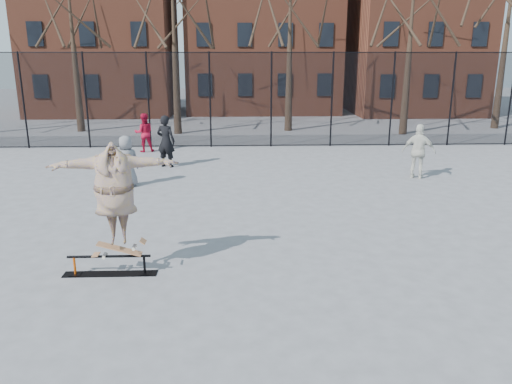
{
  "coord_description": "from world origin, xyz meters",
  "views": [
    {
      "loc": [
        -0.24,
        -8.45,
        3.94
      ],
      "look_at": [
        0.12,
        1.5,
        1.16
      ],
      "focal_mm": 35.0,
      "sensor_mm": 36.0,
      "label": 1
    }
  ],
  "objects_px": {
    "bystander_red": "(144,133)",
    "bystander_grey": "(127,161)",
    "skateboard": "(120,252)",
    "bystander_black": "(166,141)",
    "bystander_white": "(419,152)",
    "skate_rail": "(110,267)",
    "skater": "(116,201)"
  },
  "relations": [
    {
      "from": "bystander_red",
      "to": "bystander_grey",
      "type": "bearing_deg",
      "value": 80.73
    },
    {
      "from": "skateboard",
      "to": "bystander_black",
      "type": "height_order",
      "value": "bystander_black"
    },
    {
      "from": "skateboard",
      "to": "bystander_white",
      "type": "height_order",
      "value": "bystander_white"
    },
    {
      "from": "bystander_grey",
      "to": "skate_rail",
      "type": "bearing_deg",
      "value": 67.76
    },
    {
      "from": "bystander_grey",
      "to": "bystander_black",
      "type": "distance_m",
      "value": 2.82
    },
    {
      "from": "skateboard",
      "to": "skater",
      "type": "relative_size",
      "value": 0.39
    },
    {
      "from": "skateboard",
      "to": "bystander_red",
      "type": "xyz_separation_m",
      "value": [
        -1.66,
        11.9,
        0.36
      ]
    },
    {
      "from": "skate_rail",
      "to": "bystander_black",
      "type": "bearing_deg",
      "value": 91.05
    },
    {
      "from": "bystander_grey",
      "to": "bystander_white",
      "type": "xyz_separation_m",
      "value": [
        9.18,
        0.69,
        0.1
      ]
    },
    {
      "from": "bystander_grey",
      "to": "bystander_black",
      "type": "height_order",
      "value": "bystander_black"
    },
    {
      "from": "bystander_red",
      "to": "bystander_white",
      "type": "bearing_deg",
      "value": 139.05
    },
    {
      "from": "bystander_black",
      "to": "bystander_red",
      "type": "xyz_separation_m",
      "value": [
        -1.29,
        2.88,
        -0.14
      ]
    },
    {
      "from": "skateboard",
      "to": "bystander_red",
      "type": "distance_m",
      "value": 12.02
    },
    {
      "from": "bystander_grey",
      "to": "bystander_red",
      "type": "distance_m",
      "value": 5.6
    },
    {
      "from": "skate_rail",
      "to": "skater",
      "type": "relative_size",
      "value": 0.76
    },
    {
      "from": "bystander_black",
      "to": "bystander_white",
      "type": "distance_m",
      "value": 8.6
    },
    {
      "from": "bystander_grey",
      "to": "bystander_black",
      "type": "bearing_deg",
      "value": -137.92
    },
    {
      "from": "skateboard",
      "to": "skater",
      "type": "xyz_separation_m",
      "value": [
        0.0,
        0.0,
        0.98
      ]
    },
    {
      "from": "skater",
      "to": "bystander_white",
      "type": "height_order",
      "value": "skater"
    },
    {
      "from": "skater",
      "to": "bystander_white",
      "type": "bearing_deg",
      "value": 33.27
    },
    {
      "from": "skate_rail",
      "to": "bystander_black",
      "type": "relative_size",
      "value": 0.93
    },
    {
      "from": "skater",
      "to": "bystander_grey",
      "type": "bearing_deg",
      "value": 92.61
    },
    {
      "from": "skate_rail",
      "to": "bystander_white",
      "type": "bearing_deg",
      "value": 40.57
    },
    {
      "from": "skater",
      "to": "bystander_black",
      "type": "height_order",
      "value": "skater"
    },
    {
      "from": "skater",
      "to": "bystander_red",
      "type": "height_order",
      "value": "skater"
    },
    {
      "from": "skater",
      "to": "bystander_grey",
      "type": "distance_m",
      "value": 6.47
    },
    {
      "from": "skateboard",
      "to": "bystander_red",
      "type": "height_order",
      "value": "bystander_red"
    },
    {
      "from": "skater",
      "to": "bystander_black",
      "type": "distance_m",
      "value": 9.05
    },
    {
      "from": "bystander_black",
      "to": "skateboard",
      "type": "bearing_deg",
      "value": 111.98
    },
    {
      "from": "skater",
      "to": "bystander_black",
      "type": "relative_size",
      "value": 1.23
    },
    {
      "from": "skate_rail",
      "to": "bystander_red",
      "type": "bearing_deg",
      "value": 96.95
    },
    {
      "from": "skate_rail",
      "to": "bystander_grey",
      "type": "xyz_separation_m",
      "value": [
        -0.98,
        6.33,
        0.64
      ]
    }
  ]
}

